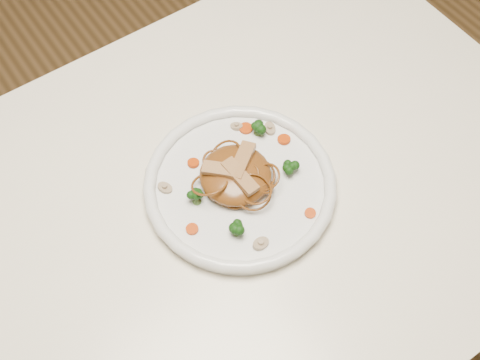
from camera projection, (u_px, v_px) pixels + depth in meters
ground at (224, 346)px, 1.60m from camera, size 4.00×4.00×0.00m
table at (215, 235)px, 1.05m from camera, size 1.20×0.80×0.75m
plate at (240, 187)px, 0.97m from camera, size 0.40×0.40×0.02m
noodle_mound at (235, 175)px, 0.96m from camera, size 0.14×0.14×0.04m
chicken_a at (242, 161)px, 0.95m from camera, size 0.07×0.06×0.01m
chicken_b at (223, 170)px, 0.94m from camera, size 0.06×0.06×0.01m
chicken_c at (240, 176)px, 0.93m from camera, size 0.03×0.07×0.01m
broccoli_0 at (258, 128)px, 1.01m from camera, size 0.03×0.03×0.03m
broccoli_1 at (196, 197)px, 0.94m from camera, size 0.03×0.03×0.03m
broccoli_2 at (236, 228)px, 0.91m from camera, size 0.03×0.03×0.03m
broccoli_3 at (290, 166)px, 0.97m from camera, size 0.03×0.03×0.03m
carrot_0 at (246, 128)px, 1.02m from camera, size 0.03×0.03×0.00m
carrot_1 at (192, 229)px, 0.92m from camera, size 0.02×0.02×0.00m
carrot_2 at (284, 139)px, 1.01m from camera, size 0.03×0.03×0.00m
carrot_3 at (193, 163)px, 0.99m from camera, size 0.02×0.02×0.00m
carrot_4 at (310, 213)px, 0.94m from camera, size 0.02×0.02×0.00m
mushroom_0 at (261, 244)px, 0.91m from camera, size 0.03×0.03×0.01m
mushroom_1 at (270, 129)px, 1.02m from camera, size 0.03×0.03×0.01m
mushroom_2 at (165, 188)px, 0.96m from camera, size 0.03×0.03×0.01m
mushroom_3 at (237, 126)px, 1.02m from camera, size 0.03×0.03×0.01m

